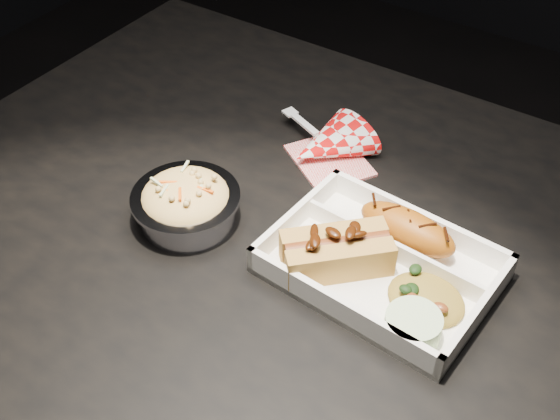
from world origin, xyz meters
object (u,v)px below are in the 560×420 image
(food_tray, at_px, (381,267))
(fried_pastry, at_px, (407,229))
(dining_table, at_px, (339,300))
(hotdog, at_px, (337,250))
(foil_coleslaw_cup, at_px, (186,202))
(napkin_fork, at_px, (328,146))

(food_tray, distance_m, fried_pastry, 0.06)
(dining_table, relative_size, hotdog, 9.28)
(food_tray, bearing_deg, fried_pastry, 90.00)
(food_tray, height_order, hotdog, hotdog)
(fried_pastry, bearing_deg, foil_coleslaw_cup, -156.37)
(fried_pastry, distance_m, napkin_fork, 0.20)
(food_tray, bearing_deg, dining_table, 176.24)
(dining_table, xyz_separation_m, napkin_fork, (-0.11, 0.15, 0.11))
(food_tray, xyz_separation_m, fried_pastry, (0.00, 0.06, 0.02))
(fried_pastry, xyz_separation_m, napkin_fork, (-0.17, 0.10, -0.01))
(hotdog, distance_m, foil_coleslaw_cup, 0.20)
(hotdog, relative_size, foil_coleslaw_cup, 0.96)
(food_tray, xyz_separation_m, hotdog, (-0.05, -0.02, 0.02))
(napkin_fork, bearing_deg, dining_table, -31.36)
(hotdog, bearing_deg, napkin_fork, 78.95)
(food_tray, relative_size, napkin_fork, 1.49)
(napkin_fork, bearing_deg, foil_coleslaw_cup, -88.73)
(hotdog, height_order, foil_coleslaw_cup, foil_coleslaw_cup)
(fried_pastry, distance_m, hotdog, 0.09)
(food_tray, height_order, fried_pastry, fried_pastry)
(fried_pastry, xyz_separation_m, hotdog, (-0.05, -0.08, 0.00))
(dining_table, bearing_deg, napkin_fork, 126.73)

